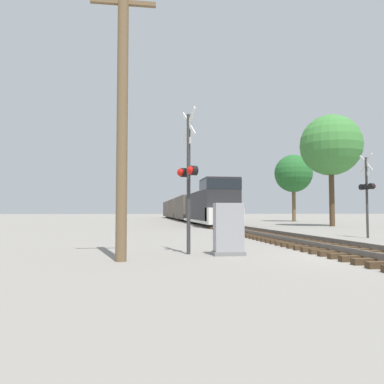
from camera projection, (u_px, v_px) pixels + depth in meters
ground_plane at (365, 257)px, 10.99m from camera, size 400.00×400.00×0.00m
rail_track_bed at (365, 252)px, 11.00m from camera, size 2.60×160.00×0.31m
freight_train at (183, 208)px, 58.19m from camera, size 2.90×60.72×4.11m
crossing_signal_near at (188, 174)px, 11.82m from camera, size 0.59×1.00×4.60m
crossing_signal_far at (367, 189)px, 19.00m from camera, size 0.42×1.01×4.27m
relay_cabinet at (229, 229)px, 11.46m from camera, size 0.96×0.54×1.60m
utility_pole at (122, 115)px, 10.22m from camera, size 1.80×0.30×7.74m
tree_far_right at (331, 145)px, 34.22m from camera, size 5.56×5.56×10.19m
tree_mid_background at (293, 174)px, 50.67m from camera, size 5.09×5.09×9.05m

